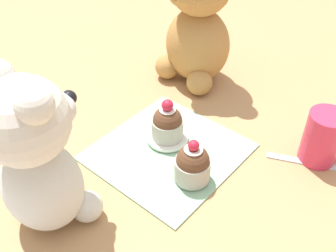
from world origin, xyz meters
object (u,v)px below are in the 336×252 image
at_px(teddy_bear_tan, 197,21).
at_px(teddy_bear_cream, 37,156).
at_px(cupcake_near_cream_bear, 193,164).
at_px(juice_glass, 322,138).
at_px(teaspoon, 303,161).
at_px(saucer_plate, 167,137).
at_px(cupcake_near_tan_bear, 167,123).

bearing_deg(teddy_bear_tan, teddy_bear_cream, -77.76).
xyz_separation_m(cupcake_near_cream_bear, juice_glass, (-0.12, -0.17, 0.01)).
height_order(teddy_bear_tan, teaspoon, teddy_bear_tan).
xyz_separation_m(saucer_plate, juice_glass, (-0.21, -0.12, 0.04)).
distance_m(teddy_bear_tan, juice_glass, 0.31).
bearing_deg(teddy_bear_cream, juice_glass, -120.53).
height_order(teddy_bear_cream, juice_glass, teddy_bear_cream).
relative_size(teddy_bear_tan, cupcake_near_cream_bear, 3.57).
bearing_deg(juice_glass, teaspoon, 61.30).
bearing_deg(cupcake_near_tan_bear, cupcake_near_cream_bear, 153.06).
height_order(teddy_bear_cream, cupcake_near_tan_bear, teddy_bear_cream).
relative_size(cupcake_near_cream_bear, cupcake_near_tan_bear, 0.99).
xyz_separation_m(teddy_bear_tan, teaspoon, (-0.28, 0.09, -0.12)).
bearing_deg(cupcake_near_tan_bear, saucer_plate, 135.00).
xyz_separation_m(teddy_bear_tan, cupcake_near_tan_bear, (-0.08, 0.19, -0.09)).
bearing_deg(cupcake_near_tan_bear, teddy_bear_tan, -65.59).
xyz_separation_m(teddy_bear_cream, saucer_plate, (-0.02, -0.22, -0.11)).
bearing_deg(teddy_bear_cream, cupcake_near_tan_bear, -92.08).
height_order(teddy_bear_tan, cupcake_near_cream_bear, teddy_bear_tan).
bearing_deg(teaspoon, juice_glass, -142.74).
xyz_separation_m(saucer_plate, teaspoon, (-0.20, -0.10, -0.01)).
height_order(saucer_plate, teaspoon, saucer_plate).
distance_m(teddy_bear_cream, cupcake_near_tan_bear, 0.23).
xyz_separation_m(teddy_bear_cream, cupcake_near_cream_bear, (-0.11, -0.18, -0.08)).
relative_size(teddy_bear_tan, cupcake_near_tan_bear, 3.55).
bearing_deg(teaspoon, cupcake_near_tan_bear, 3.16).
bearing_deg(juice_glass, saucer_plate, 30.60).
xyz_separation_m(juice_glass, teaspoon, (0.01, 0.02, -0.04)).
relative_size(teddy_bear_cream, cupcake_near_cream_bear, 3.16).
bearing_deg(cupcake_near_cream_bear, cupcake_near_tan_bear, -26.94).
distance_m(cupcake_near_cream_bear, teaspoon, 0.19).
xyz_separation_m(cupcake_near_tan_bear, juice_glass, (-0.21, -0.12, 0.01)).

